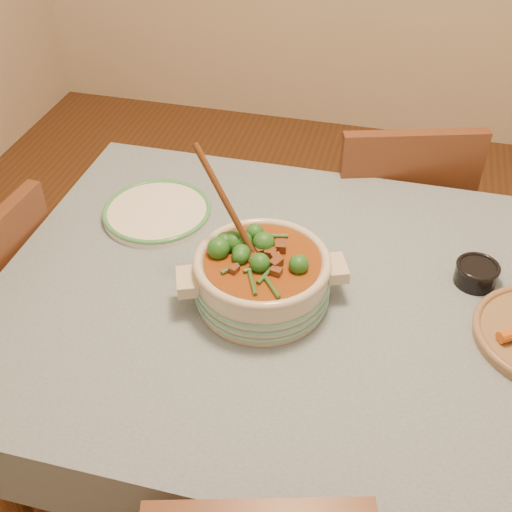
% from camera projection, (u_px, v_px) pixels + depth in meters
% --- Properties ---
extents(floor, '(4.50, 4.50, 0.00)m').
position_uv_depth(floor, '(330.00, 484.00, 1.94)').
color(floor, '#4D3016').
rests_on(floor, ground).
extents(dining_table, '(1.68, 1.08, 0.76)m').
position_uv_depth(dining_table, '(350.00, 332.00, 1.51)').
color(dining_table, brown).
rests_on(dining_table, floor).
extents(stew_casserole, '(0.38, 0.38, 0.36)m').
position_uv_depth(stew_casserole, '(262.00, 274.00, 1.42)').
color(stew_casserole, beige).
rests_on(stew_casserole, dining_table).
extents(white_plate, '(0.37, 0.37, 0.03)m').
position_uv_depth(white_plate, '(157.00, 212.00, 1.71)').
color(white_plate, white).
rests_on(white_plate, dining_table).
extents(condiment_bowl, '(0.13, 0.13, 0.05)m').
position_uv_depth(condiment_bowl, '(477.00, 273.00, 1.49)').
color(condiment_bowl, black).
rests_on(condiment_bowl, dining_table).
extents(chair_far, '(0.52, 0.52, 0.89)m').
position_uv_depth(chair_far, '(391.00, 220.00, 2.12)').
color(chair_far, brown).
rests_on(chair_far, floor).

